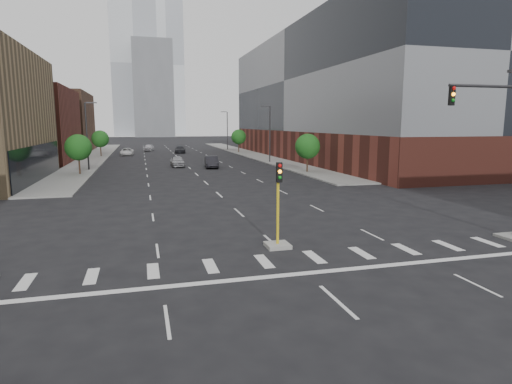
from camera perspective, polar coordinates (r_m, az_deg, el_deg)
name	(u,v)px	position (r m, az deg, el deg)	size (l,w,h in m)	color
ground	(365,327)	(14.48, 14.39, -16.98)	(400.00, 400.00, 0.00)	black
sidewalk_left_far	(95,157)	(85.89, -20.67, 4.40)	(5.00, 92.00, 0.15)	gray
sidewalk_right_far	(250,154)	(88.16, -0.82, 5.09)	(5.00, 92.00, 0.15)	gray
building_left_far_a	(5,125)	(80.03, -30.47, 7.68)	(20.00, 22.00, 12.00)	brown
building_left_far_b	(41,122)	(105.35, -26.77, 8.29)	(20.00, 24.00, 13.00)	brown
building_right_main	(347,97)	(80.01, 12.10, 12.31)	(24.00, 70.00, 22.00)	brown
tower_left	(135,66)	(233.03, -15.87, 15.88)	(22.00, 22.00, 70.00)	#B2B7BC
tower_right	(166,67)	(273.84, -11.90, 16.03)	(20.00, 20.00, 80.00)	#B2B7BC
tower_mid	(153,89)	(211.94, -13.56, 13.15)	(18.00, 18.00, 44.00)	slate
median_traffic_signal	(278,229)	(21.92, 2.93, -4.95)	(1.20, 1.20, 4.40)	#999993
mast_arm_signal	(511,136)	(26.84, 30.86, 6.45)	(5.12, 0.90, 9.07)	#2D2D30
streetlight_right_a	(269,131)	(69.21, 1.79, 8.07)	(1.60, 0.22, 9.07)	#2D2D30
streetlight_right_b	(227,129)	(103.21, -3.89, 8.41)	(1.60, 0.22, 9.07)	#2D2D30
streetlight_left	(87,133)	(61.64, -21.56, 7.31)	(1.60, 0.22, 9.07)	#2D2D30
tree_left_near	(78,147)	(56.81, -22.61, 5.51)	(3.20, 3.20, 4.85)	#382619
tree_left_far	(100,139)	(86.62, -20.07, 6.67)	(3.20, 3.20, 4.85)	#382619
tree_right_near	(308,146)	(55.31, 6.89, 6.06)	(3.20, 3.20, 4.85)	#382619
tree_right_far	(239,137)	(93.59, -2.33, 7.36)	(3.20, 3.20, 4.85)	#382619
car_near_left	(177,161)	(63.99, -10.44, 4.05)	(1.88, 4.66, 1.59)	#A1A2A6
car_mid_right	(211,162)	(61.68, -5.96, 4.00)	(1.75, 5.03, 1.66)	black
car_far_left	(127,152)	(88.94, -16.82, 5.15)	(2.38, 5.16, 1.43)	silver
car_deep_right	(180,150)	(93.36, -10.08, 5.60)	(2.13, 5.24, 1.52)	black
car_distant	(149,148)	(101.37, -14.09, 5.76)	(1.90, 4.73, 1.61)	silver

